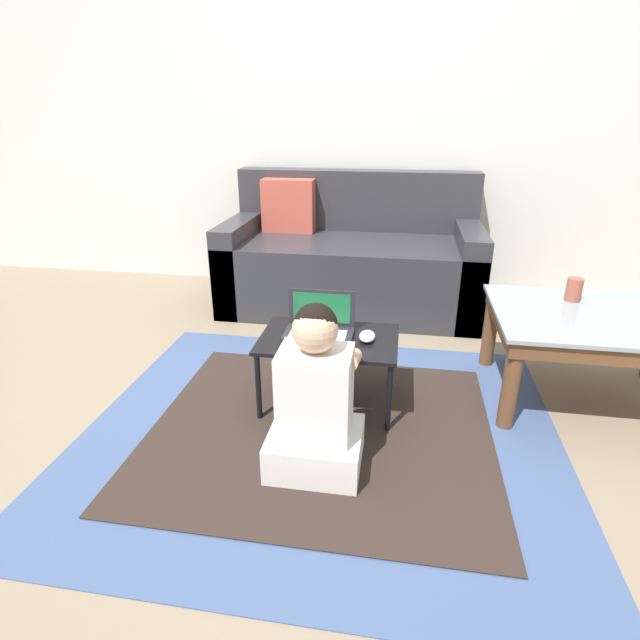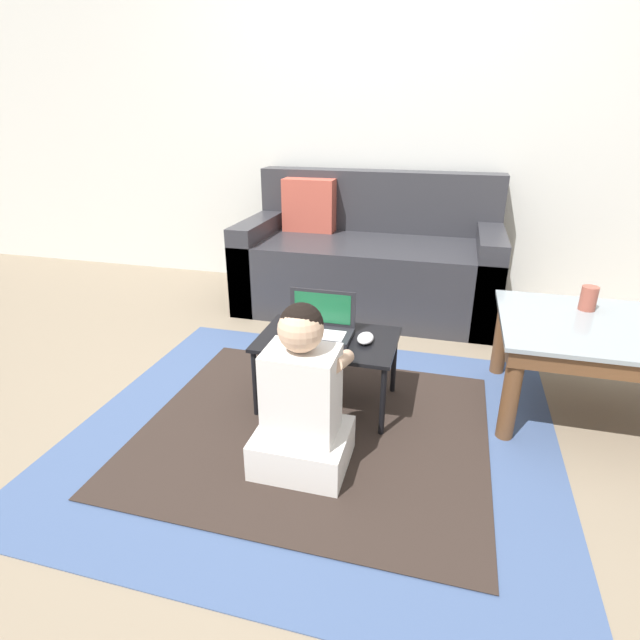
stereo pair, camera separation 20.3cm
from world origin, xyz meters
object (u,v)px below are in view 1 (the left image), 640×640
couch (350,261)px  laptop (319,328)px  computer_mouse (367,336)px  person_seated (316,403)px  cup_on_table (574,289)px  laptop_desk (329,345)px  coffee_table (598,329)px

couch → laptop: couch is taller
computer_mouse → person_seated: person_seated is taller
laptop → cup_on_table: 1.22m
laptop → cup_on_table: bearing=18.3°
couch → laptop: size_ratio=5.55×
computer_mouse → person_seated: size_ratio=0.17×
laptop → person_seated: (0.06, -0.47, -0.09)m
laptop_desk → laptop: 0.09m
computer_mouse → person_seated: bearing=-108.6°
couch → cup_on_table: 1.49m
laptop → person_seated: bearing=-82.2°
cup_on_table → coffee_table: bearing=-65.5°
laptop_desk → person_seated: person_seated is taller
couch → coffee_table: (1.23, -1.09, 0.05)m
laptop_desk → person_seated: (0.02, -0.44, -0.02)m
cup_on_table → computer_mouse: bearing=-156.9°
couch → laptop: bearing=-89.8°
laptop_desk → computer_mouse: 0.18m
laptop → cup_on_table: size_ratio=2.76×
coffee_table → computer_mouse: 1.04m
laptop_desk → laptop: (-0.05, 0.02, 0.07)m
computer_mouse → laptop_desk: bearing=-178.8°
coffee_table → laptop_desk: coffee_table is taller
coffee_table → laptop: 1.25m
couch → computer_mouse: size_ratio=14.70×
person_seated → cup_on_table: bearing=37.9°
laptop → cup_on_table: (1.15, 0.38, 0.12)m
coffee_table → laptop_desk: size_ratio=1.50×
couch → coffee_table: size_ratio=1.84×
coffee_table → person_seated: 1.35m
person_seated → cup_on_table: person_seated is taller
person_seated → cup_on_table: size_ratio=6.06×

